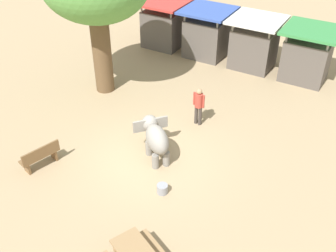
{
  "coord_description": "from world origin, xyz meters",
  "views": [
    {
      "loc": [
        6.11,
        -9.26,
        9.21
      ],
      "look_at": [
        0.15,
        0.99,
        0.8
      ],
      "focal_mm": 42.21,
      "sensor_mm": 36.0,
      "label": 1
    }
  ],
  "objects_px": {
    "market_stall_green": "(307,57)",
    "market_stall_white": "(254,46)",
    "wooden_bench": "(40,156)",
    "market_stall_red": "(164,26)",
    "person_handler": "(199,104)",
    "market_stall_blue": "(207,35)",
    "feed_bucket": "(162,189)",
    "elephant": "(155,137)"
  },
  "relations": [
    {
      "from": "market_stall_blue",
      "to": "market_stall_green",
      "type": "relative_size",
      "value": 1.0
    },
    {
      "from": "person_handler",
      "to": "market_stall_red",
      "type": "xyz_separation_m",
      "value": [
        -5.14,
        5.99,
        0.19
      ]
    },
    {
      "from": "market_stall_blue",
      "to": "market_stall_white",
      "type": "distance_m",
      "value": 2.6
    },
    {
      "from": "wooden_bench",
      "to": "feed_bucket",
      "type": "relative_size",
      "value": 4.04
    },
    {
      "from": "person_handler",
      "to": "market_stall_blue",
      "type": "relative_size",
      "value": 0.64
    },
    {
      "from": "market_stall_white",
      "to": "market_stall_green",
      "type": "relative_size",
      "value": 1.0
    },
    {
      "from": "market_stall_white",
      "to": "market_stall_green",
      "type": "height_order",
      "value": "same"
    },
    {
      "from": "market_stall_blue",
      "to": "market_stall_green",
      "type": "xyz_separation_m",
      "value": [
        5.2,
        0.0,
        0.0
      ]
    },
    {
      "from": "wooden_bench",
      "to": "market_stall_red",
      "type": "distance_m",
      "value": 11.22
    },
    {
      "from": "person_handler",
      "to": "elephant",
      "type": "bearing_deg",
      "value": -3.52
    },
    {
      "from": "elephant",
      "to": "wooden_bench",
      "type": "relative_size",
      "value": 1.25
    },
    {
      "from": "market_stall_red",
      "to": "market_stall_green",
      "type": "bearing_deg",
      "value": 0.0
    },
    {
      "from": "elephant",
      "to": "wooden_bench",
      "type": "height_order",
      "value": "elephant"
    },
    {
      "from": "market_stall_red",
      "to": "market_stall_white",
      "type": "relative_size",
      "value": 1.0
    },
    {
      "from": "market_stall_blue",
      "to": "feed_bucket",
      "type": "relative_size",
      "value": 7.0
    },
    {
      "from": "market_stall_white",
      "to": "market_stall_red",
      "type": "bearing_deg",
      "value": 180.0
    },
    {
      "from": "market_stall_blue",
      "to": "person_handler",
      "type": "bearing_deg",
      "value": -67.04
    },
    {
      "from": "wooden_bench",
      "to": "feed_bucket",
      "type": "bearing_deg",
      "value": -61.46
    },
    {
      "from": "person_handler",
      "to": "market_stall_green",
      "type": "relative_size",
      "value": 0.64
    },
    {
      "from": "person_handler",
      "to": "wooden_bench",
      "type": "height_order",
      "value": "person_handler"
    },
    {
      "from": "person_handler",
      "to": "market_stall_blue",
      "type": "height_order",
      "value": "market_stall_blue"
    },
    {
      "from": "person_handler",
      "to": "market_stall_white",
      "type": "distance_m",
      "value": 5.99
    },
    {
      "from": "elephant",
      "to": "market_stall_red",
      "type": "xyz_separation_m",
      "value": [
        -4.74,
        8.6,
        0.28
      ]
    },
    {
      "from": "wooden_bench",
      "to": "market_stall_green",
      "type": "distance_m",
      "value": 12.72
    },
    {
      "from": "market_stall_green",
      "to": "wooden_bench",
      "type": "bearing_deg",
      "value": -119.26
    },
    {
      "from": "wooden_bench",
      "to": "person_handler",
      "type": "bearing_deg",
      "value": -19.47
    },
    {
      "from": "elephant",
      "to": "market_stall_white",
      "type": "distance_m",
      "value": 8.61
    },
    {
      "from": "person_handler",
      "to": "market_stall_white",
      "type": "height_order",
      "value": "market_stall_white"
    },
    {
      "from": "person_handler",
      "to": "feed_bucket",
      "type": "distance_m",
      "value": 4.23
    },
    {
      "from": "market_stall_green",
      "to": "elephant",
      "type": "bearing_deg",
      "value": -109.56
    },
    {
      "from": "elephant",
      "to": "feed_bucket",
      "type": "xyz_separation_m",
      "value": [
        1.16,
        -1.48,
        -0.69
      ]
    },
    {
      "from": "market_stall_red",
      "to": "market_stall_green",
      "type": "relative_size",
      "value": 1.0
    },
    {
      "from": "elephant",
      "to": "person_handler",
      "type": "height_order",
      "value": "person_handler"
    },
    {
      "from": "market_stall_red",
      "to": "market_stall_blue",
      "type": "xyz_separation_m",
      "value": [
        2.6,
        0.0,
        0.0
      ]
    },
    {
      "from": "elephant",
      "to": "market_stall_blue",
      "type": "xyz_separation_m",
      "value": [
        -2.14,
        8.6,
        0.28
      ]
    },
    {
      "from": "person_handler",
      "to": "market_stall_green",
      "type": "distance_m",
      "value": 6.56
    },
    {
      "from": "wooden_bench",
      "to": "market_stall_white",
      "type": "xyz_separation_m",
      "value": [
        3.61,
        11.08,
        0.67
      ]
    },
    {
      "from": "elephant",
      "to": "market_stall_white",
      "type": "xyz_separation_m",
      "value": [
        0.46,
        8.6,
        0.28
      ]
    },
    {
      "from": "wooden_bench",
      "to": "elephant",
      "type": "bearing_deg",
      "value": -36.39
    },
    {
      "from": "wooden_bench",
      "to": "market_stall_white",
      "type": "bearing_deg",
      "value": -2.7
    },
    {
      "from": "market_stall_blue",
      "to": "feed_bucket",
      "type": "xyz_separation_m",
      "value": [
        3.3,
        -10.07,
        -0.98
      ]
    },
    {
      "from": "market_stall_green",
      "to": "market_stall_white",
      "type": "bearing_deg",
      "value": 180.0
    }
  ]
}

